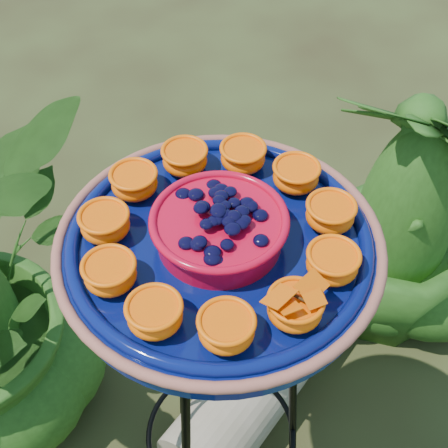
{
  "coord_description": "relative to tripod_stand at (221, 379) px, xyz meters",
  "views": [
    {
      "loc": [
        -0.18,
        -0.52,
        1.75
      ],
      "look_at": [
        0.06,
        0.09,
        1.05
      ],
      "focal_mm": 50.0,
      "sensor_mm": 36.0,
      "label": 1
    }
  ],
  "objects": [
    {
      "name": "feeder_dish",
      "position": [
        0.0,
        -0.0,
        0.43
      ],
      "size": [
        0.59,
        0.59,
        0.12
      ],
      "rotation": [
        0.0,
        0.0,
        0.23
      ],
      "color": "#060F4E",
      "rests_on": "tripod_stand"
    },
    {
      "name": "shrub_back_right",
      "position": [
        0.73,
        0.38,
        -0.15
      ],
      "size": [
        0.69,
        0.69,
        0.88
      ],
      "primitive_type": "imported",
      "rotation": [
        0.0,
        0.0,
        2.23
      ],
      "color": "#1F4412",
      "rests_on": "ground"
    },
    {
      "name": "driftwood_log",
      "position": [
        0.21,
        0.21,
        -0.48
      ],
      "size": [
        0.69,
        0.55,
        0.22
      ],
      "primitive_type": "cylinder",
      "rotation": [
        0.0,
        1.57,
        0.56
      ],
      "color": "tan",
      "rests_on": "ground"
    },
    {
      "name": "tripod_stand",
      "position": [
        0.0,
        0.0,
        0.0
      ],
      "size": [
        0.42,
        0.42,
        0.98
      ],
      "rotation": [
        0.0,
        0.0,
        0.23
      ],
      "color": "black",
      "rests_on": "ground"
    }
  ]
}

